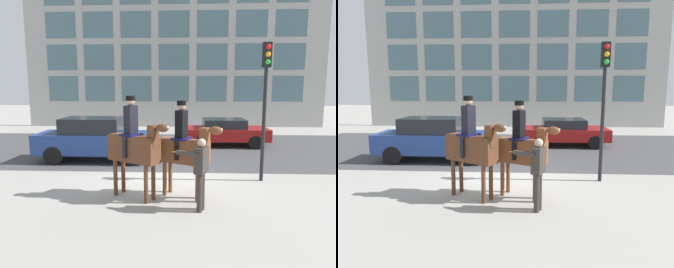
# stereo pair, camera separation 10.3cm
# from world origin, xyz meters

# --- Properties ---
(ground_plane) EXTENTS (80.00, 80.00, 0.00)m
(ground_plane) POSITION_xyz_m (0.00, 0.00, 0.00)
(ground_plane) COLOR #9E9B93
(road_surface) EXTENTS (21.90, 8.50, 0.01)m
(road_surface) POSITION_xyz_m (0.00, 4.75, 0.00)
(road_surface) COLOR #444447
(road_surface) RESTS_ON ground_plane
(mounted_horse_lead) EXTENTS (1.71, 1.19, 2.68)m
(mounted_horse_lead) POSITION_xyz_m (-0.62, -1.90, 1.39)
(mounted_horse_lead) COLOR #59331E
(mounted_horse_lead) RESTS_ON ground_plane
(mounted_horse_companion) EXTENTS (1.67, 1.06, 2.55)m
(mounted_horse_companion) POSITION_xyz_m (0.68, -1.80, 1.32)
(mounted_horse_companion) COLOR brown
(mounted_horse_companion) RESTS_ON ground_plane
(pedestrian_bystander) EXTENTS (0.91, 0.46, 1.73)m
(pedestrian_bystander) POSITION_xyz_m (1.04, -2.69, 1.02)
(pedestrian_bystander) COLOR #332D28
(pedestrian_bystander) RESTS_ON ground_plane
(street_car_near_lane) EXTENTS (4.52, 1.80, 1.72)m
(street_car_near_lane) POSITION_xyz_m (-2.83, 2.10, 0.88)
(street_car_near_lane) COLOR navy
(street_car_near_lane) RESTS_ON ground_plane
(street_car_far_lane) EXTENTS (4.07, 2.04, 1.34)m
(street_car_far_lane) POSITION_xyz_m (2.78, 5.53, 0.72)
(street_car_far_lane) COLOR maroon
(street_car_far_lane) RESTS_ON ground_plane
(traffic_light) EXTENTS (0.24, 0.29, 4.20)m
(traffic_light) POSITION_xyz_m (3.09, -0.27, 2.80)
(traffic_light) COLOR black
(traffic_light) RESTS_ON ground_plane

